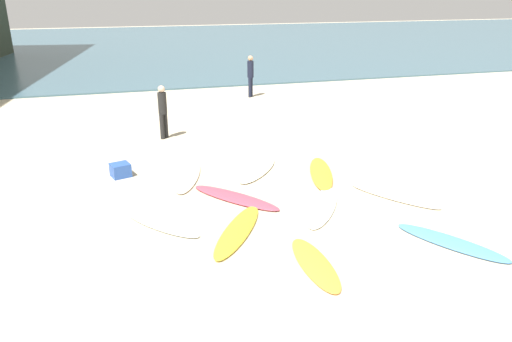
# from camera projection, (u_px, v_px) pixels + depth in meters

# --- Properties ---
(ground_plane) EXTENTS (120.00, 120.00, 0.00)m
(ground_plane) POSITION_uv_depth(u_px,v_px,m) (271.00, 320.00, 7.29)
(ground_plane) COLOR beige
(ocean_water) EXTENTS (120.00, 40.00, 0.08)m
(ocean_water) POSITION_uv_depth(u_px,v_px,m) (135.00, 45.00, 41.26)
(ocean_water) COLOR #426675
(ocean_water) RESTS_ON ground_plane
(surfboard_0) EXTENTS (1.32, 2.53, 0.09)m
(surfboard_0) POSITION_uv_depth(u_px,v_px,m) (321.00, 173.00, 12.91)
(surfboard_0) COLOR gold
(surfboard_0) RESTS_ON ground_plane
(surfboard_1) EXTENTS (1.22, 2.38, 0.07)m
(surfboard_1) POSITION_uv_depth(u_px,v_px,m) (188.00, 177.00, 12.69)
(surfboard_1) COLOR #F9E1C8
(surfboard_1) RESTS_ON ground_plane
(surfboard_2) EXTENTS (1.62, 2.19, 0.07)m
(surfboard_2) POSITION_uv_depth(u_px,v_px,m) (451.00, 242.00, 9.44)
(surfboard_2) COLOR #5299E4
(surfboard_2) RESTS_ON ground_plane
(surfboard_3) EXTENTS (1.74, 2.35, 0.09)m
(surfboard_3) POSITION_uv_depth(u_px,v_px,m) (238.00, 231.00, 9.87)
(surfboard_3) COLOR yellow
(surfboard_3) RESTS_ON ground_plane
(surfboard_4) EXTENTS (1.68, 1.89, 0.07)m
(surfboard_4) POSITION_uv_depth(u_px,v_px,m) (162.00, 224.00, 10.17)
(surfboard_4) COLOR silver
(surfboard_4) RESTS_ON ground_plane
(surfboard_5) EXTENTS (1.65, 2.13, 0.07)m
(surfboard_5) POSITION_uv_depth(u_px,v_px,m) (395.00, 196.00, 11.53)
(surfboard_5) COLOR silver
(surfboard_5) RESTS_ON ground_plane
(surfboard_6) EXTENTS (1.96, 2.25, 0.08)m
(surfboard_6) POSITION_uv_depth(u_px,v_px,m) (235.00, 197.00, 11.42)
(surfboard_6) COLOR #DB485F
(surfboard_6) RESTS_ON ground_plane
(surfboard_7) EXTENTS (1.77, 2.27, 0.07)m
(surfboard_7) POSITION_uv_depth(u_px,v_px,m) (322.00, 207.00, 10.97)
(surfboard_7) COLOR white
(surfboard_7) RESTS_ON ground_plane
(surfboard_8) EXTENTS (0.58, 1.92, 0.06)m
(surfboard_8) POSITION_uv_depth(u_px,v_px,m) (315.00, 264.00, 8.71)
(surfboard_8) COLOR orange
(surfboard_8) RESTS_ON ground_plane
(surfboard_9) EXTENTS (1.76, 2.04, 0.07)m
(surfboard_9) POSITION_uv_depth(u_px,v_px,m) (258.00, 170.00, 13.14)
(surfboard_9) COLOR beige
(surfboard_9) RESTS_ON ground_plane
(beachgoer_mid) EXTENTS (0.39, 0.39, 1.85)m
(beachgoer_mid) POSITION_uv_depth(u_px,v_px,m) (250.00, 74.00, 21.72)
(beachgoer_mid) COLOR #191E33
(beachgoer_mid) RESTS_ON ground_plane
(beachgoer_far) EXTENTS (0.40, 0.40, 1.75)m
(beachgoer_far) POSITION_uv_depth(u_px,v_px,m) (163.00, 109.00, 15.71)
(beachgoer_far) COLOR black
(beachgoer_far) RESTS_ON ground_plane
(beach_cooler) EXTENTS (0.58, 0.55, 0.36)m
(beach_cooler) POSITION_uv_depth(u_px,v_px,m) (120.00, 170.00, 12.74)
(beach_cooler) COLOR #2D56B2
(beach_cooler) RESTS_ON ground_plane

